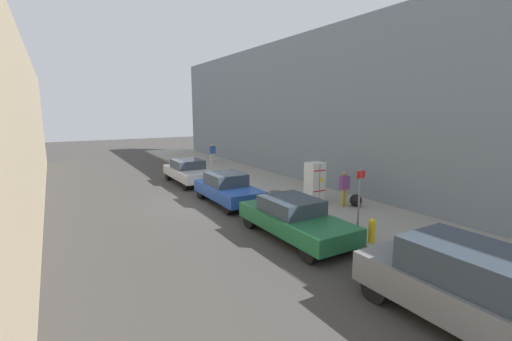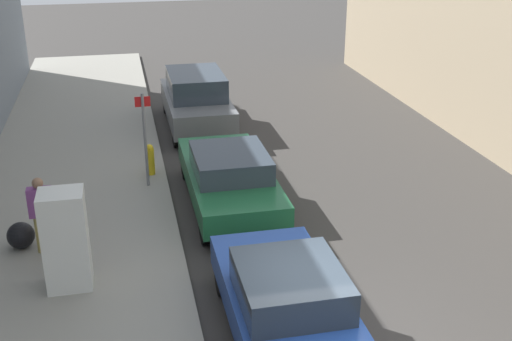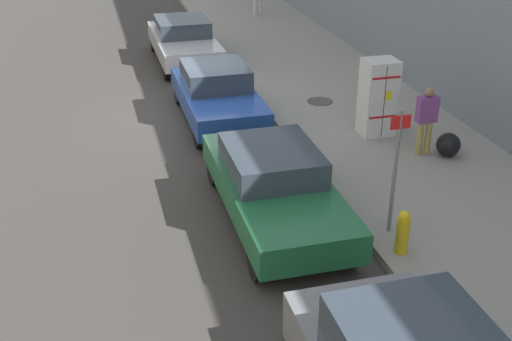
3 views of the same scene
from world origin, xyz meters
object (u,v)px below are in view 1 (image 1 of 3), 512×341
pedestrian_standing_near (344,187)px  parked_hatchback_blue (228,188)px  parked_suv_gray (471,288)px  street_sign_post (359,198)px  discarded_refrigerator (315,182)px  parked_sedan_silver (189,171)px  fire_hydrant (372,230)px  pedestrian_walking_far (213,152)px  trash_bag (356,200)px  parked_sedan_green (294,218)px

pedestrian_standing_near → parked_hatchback_blue: size_ratio=0.38×
pedestrian_standing_near → parked_suv_gray: 8.39m
street_sign_post → parked_hatchback_blue: street_sign_post is taller
pedestrian_standing_near → parked_suv_gray: bearing=165.6°
discarded_refrigerator → parked_sedan_silver: (3.43, -7.51, -0.33)m
street_sign_post → fire_hydrant: street_sign_post is taller
pedestrian_walking_far → trash_bag: bearing=66.7°
trash_bag → fire_hydrant: bearing=49.8°
street_sign_post → trash_bag: 3.83m
trash_bag → street_sign_post: bearing=44.2°
street_sign_post → pedestrian_standing_near: bearing=-127.4°
pedestrian_standing_near → fire_hydrant: bearing=160.8°
parked_sedan_silver → parked_sedan_green: bearing=90.0°
discarded_refrigerator → pedestrian_walking_far: size_ratio=1.16×
discarded_refrigerator → parked_sedan_green: (3.43, 2.97, -0.34)m
parked_suv_gray → street_sign_post: bearing=-111.4°
trash_bag → pedestrian_standing_near: 0.83m
parked_sedan_green → street_sign_post: bearing=146.0°
parked_sedan_silver → parked_hatchback_blue: size_ratio=1.06×
street_sign_post → parked_sedan_silver: 11.86m
parked_sedan_green → parked_suv_gray: bearing=90.0°
street_sign_post → parked_sedan_silver: size_ratio=0.52×
fire_hydrant → parked_hatchback_blue: parked_hatchback_blue is taller
pedestrian_walking_far → parked_sedan_green: bearing=51.0°
fire_hydrant → street_sign_post: bearing=-99.0°
trash_bag → parked_sedan_silver: bearing=-64.0°
trash_bag → parked_hatchback_blue: size_ratio=0.13×
pedestrian_walking_far → parked_hatchback_blue: bearing=44.9°
parked_sedan_green → parked_suv_gray: (0.00, 5.79, 0.17)m
pedestrian_walking_far → pedestrian_standing_near: bearing=64.8°
trash_bag → pedestrian_walking_far: (0.41, -14.78, 0.63)m
parked_hatchback_blue → pedestrian_walking_far: bearing=-110.2°
parked_sedan_silver → parked_suv_gray: parked_suv_gray is taller
fire_hydrant → parked_suv_gray: bearing=66.5°
fire_hydrant → parked_sedan_green: bearing=-48.4°
street_sign_post → trash_bag: size_ratio=4.27×
street_sign_post → pedestrian_standing_near: (-2.16, -2.82, -0.41)m
parked_sedan_green → parked_suv_gray: parked_suv_gray is taller
pedestrian_standing_near → parked_sedan_silver: 9.72m
pedestrian_walking_far → fire_hydrant: bearing=57.7°
pedestrian_standing_near → parked_hatchback_blue: pedestrian_standing_near is taller
pedestrian_walking_far → street_sign_post: bearing=57.7°
parked_suv_gray → pedestrian_standing_near: bearing=-118.1°
parked_suv_gray → trash_bag: bearing=-121.9°
street_sign_post → pedestrian_walking_far: bearing=-97.3°
street_sign_post → parked_sedan_green: bearing=-34.0°
street_sign_post → pedestrian_standing_near: 3.58m
trash_bag → pedestrian_walking_far: size_ratio=0.34×
fire_hydrant → parked_suv_gray: size_ratio=0.18×
discarded_refrigerator → pedestrian_walking_far: (-0.60, -13.16, -0.02)m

